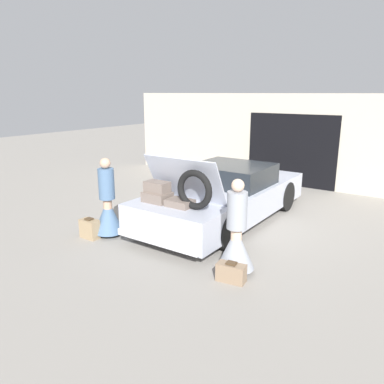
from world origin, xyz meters
name	(u,v)px	position (x,y,z in m)	size (l,w,h in m)	color
ground_plane	(224,219)	(0.00, 0.00, 0.00)	(40.00, 40.00, 0.00)	gray
garage_wall_back	(292,141)	(0.00, 4.10, 1.39)	(12.00, 0.14, 2.80)	beige
car	(225,195)	(0.00, -0.01, 0.58)	(1.94, 4.83, 1.68)	#B2B7C6
person_left	(108,209)	(-1.44, -2.19, 0.57)	(0.60, 0.60, 1.60)	tan
person_right	(236,240)	(1.44, -2.14, 0.55)	(0.61, 0.61, 1.55)	beige
suitcase_beside_left_person	(90,229)	(-1.65, -2.51, 0.19)	(0.39, 0.22, 0.41)	#9E8460
suitcase_beside_right_person	(231,273)	(1.54, -2.46, 0.14)	(0.47, 0.27, 0.32)	#8C7259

